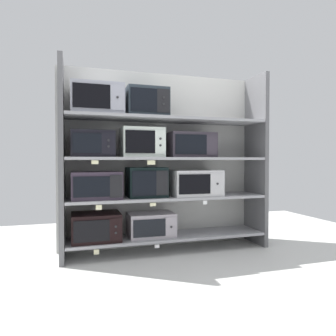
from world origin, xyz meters
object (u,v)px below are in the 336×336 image
microwave_3 (147,182)px  microwave_8 (97,100)px  microwave_5 (92,144)px  microwave_2 (96,185)px  microwave_7 (191,145)px  microwave_1 (151,225)px  microwave_4 (194,183)px  microwave_9 (146,103)px  microwave_0 (96,227)px  microwave_6 (142,143)px

microwave_3 → microwave_8: size_ratio=0.78×
microwave_5 → microwave_2: bearing=0.1°
microwave_2 → microwave_7: bearing=-0.0°
microwave_1 → microwave_2: 0.75m
microwave_2 → microwave_4: 1.12m
microwave_8 → microwave_1: bearing=0.0°
microwave_4 → microwave_7: size_ratio=1.07×
microwave_1 → microwave_9: size_ratio=1.13×
microwave_1 → microwave_8: bearing=-180.0°
microwave_0 → microwave_5: 0.88m
microwave_9 → microwave_3: bearing=-4.7°
microwave_3 → microwave_9: microwave_9 is taller
microwave_7 → microwave_6: bearing=180.0°
microwave_5 → microwave_9: (0.58, -0.00, 0.46)m
microwave_5 → microwave_7: microwave_7 is taller
microwave_1 → microwave_3: size_ratio=1.21×
microwave_3 → microwave_5: 0.72m
microwave_5 → microwave_3: bearing=-0.0°
microwave_2 → microwave_1: bearing=0.0°
microwave_5 → microwave_1: bearing=0.0°
microwave_2 → microwave_3: bearing=-0.0°
microwave_0 → microwave_5: microwave_5 is taller
microwave_4 → microwave_5: 1.23m
microwave_2 → microwave_6: bearing=-0.0°
microwave_4 → microwave_5: size_ratio=1.29×
microwave_5 → microwave_4: bearing=0.0°
microwave_9 → microwave_2: bearing=180.0°
microwave_0 → microwave_8: bearing=0.1°
microwave_0 → microwave_8: (0.02, 0.00, 1.34)m
microwave_6 → microwave_7: microwave_6 is taller
microwave_1 → microwave_9: bearing=-179.7°
microwave_9 → microwave_5: bearing=180.0°
microwave_6 → microwave_9: microwave_9 is taller
microwave_4 → microwave_6: size_ratio=1.24×
microwave_2 → microwave_7: size_ratio=0.97×
microwave_2 → microwave_6: 0.67m
microwave_7 → microwave_8: (-1.06, 0.00, 0.46)m
microwave_3 → microwave_6: bearing=179.8°
microwave_1 → microwave_2: (-0.60, -0.00, 0.46)m
microwave_6 → microwave_0: bearing=180.0°
microwave_5 → microwave_7: size_ratio=0.83×
microwave_3 → microwave_4: (0.57, 0.00, -0.02)m
microwave_1 → microwave_9: microwave_9 is taller
microwave_7 → microwave_5: bearing=180.0°
microwave_0 → microwave_8: 1.34m
microwave_5 → microwave_7: (1.11, -0.00, 0.01)m
microwave_7 → microwave_9: bearing=-180.0°
microwave_1 → microwave_8: size_ratio=0.94×
microwave_9 → microwave_0: bearing=180.0°
microwave_3 → microwave_8: 1.03m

